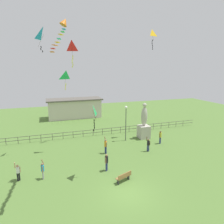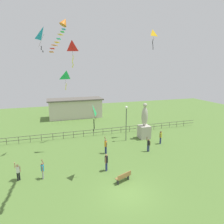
{
  "view_description": "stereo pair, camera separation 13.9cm",
  "coord_description": "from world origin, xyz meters",
  "px_view_note": "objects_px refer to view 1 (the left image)",
  "views": [
    {
      "loc": [
        -5.51,
        -12.65,
        9.57
      ],
      "look_at": [
        0.64,
        5.83,
        5.25
      ],
      "focal_mm": 31.55,
      "sensor_mm": 36.0,
      "label": 1
    },
    {
      "loc": [
        -5.38,
        -12.69,
        9.57
      ],
      "look_at": [
        0.64,
        5.83,
        5.25
      ],
      "focal_mm": 31.55,
      "sensor_mm": 36.0,
      "label": 2
    }
  ],
  "objects_px": {
    "person_2": "(18,171)",
    "kite_0": "(44,34)",
    "person_3": "(160,136)",
    "statue_monument": "(144,126)",
    "lamppost": "(126,116)",
    "person_4": "(148,144)",
    "kite_1": "(93,111)",
    "kite_3": "(72,47)",
    "person_1": "(43,170)",
    "person_5": "(107,161)",
    "kite_2": "(66,76)",
    "park_bench": "(124,177)",
    "kite_4": "(152,34)",
    "streamer_kite": "(64,24)",
    "person_0": "(106,145)"
  },
  "relations": [
    {
      "from": "person_2",
      "to": "kite_1",
      "type": "distance_m",
      "value": 8.31
    },
    {
      "from": "person_4",
      "to": "streamer_kite",
      "type": "xyz_separation_m",
      "value": [
        -9.29,
        -2.62,
        12.02
      ]
    },
    {
      "from": "person_4",
      "to": "kite_4",
      "type": "xyz_separation_m",
      "value": [
        2.93,
        5.45,
        13.14
      ]
    },
    {
      "from": "lamppost",
      "to": "kite_1",
      "type": "relative_size",
      "value": 2.01
    },
    {
      "from": "kite_0",
      "to": "statue_monument",
      "type": "bearing_deg",
      "value": 3.41
    },
    {
      "from": "park_bench",
      "to": "kite_0",
      "type": "bearing_deg",
      "value": 123.49
    },
    {
      "from": "person_1",
      "to": "person_2",
      "type": "bearing_deg",
      "value": 169.93
    },
    {
      "from": "statue_monument",
      "to": "kite_1",
      "type": "xyz_separation_m",
      "value": [
        -8.91,
        -7.45,
        4.31
      ]
    },
    {
      "from": "park_bench",
      "to": "person_4",
      "type": "distance_m",
      "value": 7.18
    },
    {
      "from": "park_bench",
      "to": "person_3",
      "type": "xyz_separation_m",
      "value": [
        7.76,
        6.74,
        0.53
      ]
    },
    {
      "from": "person_0",
      "to": "person_2",
      "type": "height_order",
      "value": "person_0"
    },
    {
      "from": "lamppost",
      "to": "streamer_kite",
      "type": "height_order",
      "value": "streamer_kite"
    },
    {
      "from": "park_bench",
      "to": "person_5",
      "type": "height_order",
      "value": "person_5"
    },
    {
      "from": "kite_4",
      "to": "statue_monument",
      "type": "bearing_deg",
      "value": -138.24
    },
    {
      "from": "person_4",
      "to": "kite_4",
      "type": "relative_size",
      "value": 0.7
    },
    {
      "from": "person_0",
      "to": "person_1",
      "type": "distance_m",
      "value": 7.6
    },
    {
      "from": "person_2",
      "to": "person_3",
      "type": "xyz_separation_m",
      "value": [
        16.4,
        3.71,
        0.1
      ]
    },
    {
      "from": "person_2",
      "to": "kite_4",
      "type": "relative_size",
      "value": 0.69
    },
    {
      "from": "person_0",
      "to": "kite_4",
      "type": "bearing_deg",
      "value": 29.43
    },
    {
      "from": "person_3",
      "to": "kite_2",
      "type": "relative_size",
      "value": 0.71
    },
    {
      "from": "person_3",
      "to": "kite_3",
      "type": "height_order",
      "value": "kite_3"
    },
    {
      "from": "person_1",
      "to": "person_3",
      "type": "xyz_separation_m",
      "value": [
        14.37,
        4.07,
        0.1
      ]
    },
    {
      "from": "person_2",
      "to": "person_4",
      "type": "relative_size",
      "value": 0.99
    },
    {
      "from": "statue_monument",
      "to": "person_2",
      "type": "xyz_separation_m",
      "value": [
        -15.36,
        -6.31,
        -0.81
      ]
    },
    {
      "from": "park_bench",
      "to": "person_0",
      "type": "xyz_separation_m",
      "value": [
        0.18,
        6.08,
        0.53
      ]
    },
    {
      "from": "kite_1",
      "to": "kite_3",
      "type": "distance_m",
      "value": 8.6
    },
    {
      "from": "statue_monument",
      "to": "streamer_kite",
      "type": "height_order",
      "value": "streamer_kite"
    },
    {
      "from": "person_1",
      "to": "kite_1",
      "type": "height_order",
      "value": "kite_1"
    },
    {
      "from": "kite_2",
      "to": "lamppost",
      "type": "bearing_deg",
      "value": -17.61
    },
    {
      "from": "statue_monument",
      "to": "person_0",
      "type": "distance_m",
      "value": 7.35
    },
    {
      "from": "statue_monument",
      "to": "person_3",
      "type": "relative_size",
      "value": 2.9
    },
    {
      "from": "kite_0",
      "to": "streamer_kite",
      "type": "bearing_deg",
      "value": -76.43
    },
    {
      "from": "person_2",
      "to": "kite_3",
      "type": "xyz_separation_m",
      "value": [
        5.71,
        5.12,
        10.97
      ]
    },
    {
      "from": "person_5",
      "to": "streamer_kite",
      "type": "bearing_deg",
      "value": 177.29
    },
    {
      "from": "streamer_kite",
      "to": "lamppost",
      "type": "bearing_deg",
      "value": 39.78
    },
    {
      "from": "lamppost",
      "to": "park_bench",
      "type": "distance_m",
      "value": 10.44
    },
    {
      "from": "person_5",
      "to": "kite_4",
      "type": "relative_size",
      "value": 0.66
    },
    {
      "from": "person_3",
      "to": "streamer_kite",
      "type": "relative_size",
      "value": 0.37
    },
    {
      "from": "kite_2",
      "to": "kite_0",
      "type": "bearing_deg",
      "value": -129.34
    },
    {
      "from": "person_5",
      "to": "kite_2",
      "type": "height_order",
      "value": "kite_2"
    },
    {
      "from": "kite_0",
      "to": "person_0",
      "type": "bearing_deg",
      "value": -23.28
    },
    {
      "from": "lamppost",
      "to": "person_4",
      "type": "xyz_separation_m",
      "value": [
        1.15,
        -4.15,
        -2.54
      ]
    },
    {
      "from": "person_3",
      "to": "kite_0",
      "type": "height_order",
      "value": "kite_0"
    },
    {
      "from": "person_2",
      "to": "kite_0",
      "type": "relative_size",
      "value": 0.72
    },
    {
      "from": "kite_2",
      "to": "kite_3",
      "type": "xyz_separation_m",
      "value": [
        0.4,
        -3.36,
        3.18
      ]
    },
    {
      "from": "person_3",
      "to": "streamer_kite",
      "type": "bearing_deg",
      "value": -160.18
    },
    {
      "from": "kite_3",
      "to": "park_bench",
      "type": "bearing_deg",
      "value": -70.28
    },
    {
      "from": "kite_4",
      "to": "kite_0",
      "type": "bearing_deg",
      "value": -172.14
    },
    {
      "from": "kite_1",
      "to": "kite_0",
      "type": "bearing_deg",
      "value": 117.62
    },
    {
      "from": "kite_1",
      "to": "kite_4",
      "type": "height_order",
      "value": "kite_4"
    }
  ]
}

